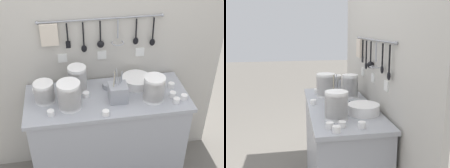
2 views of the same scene
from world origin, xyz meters
TOP-DOWN VIEW (x-y plane):
  - counter at (0.00, 0.00)m, footprint 1.23×0.52m
  - back_wall at (-0.00, 0.29)m, footprint 2.03×0.11m
  - bowl_stack_tall_left at (-0.46, 0.02)m, footprint 0.15×0.15m
  - bowl_stack_nested_right at (0.33, -0.09)m, footprint 0.16×0.16m
  - bowl_stack_wide_centre at (-0.28, -0.08)m, footprint 0.17×0.17m
  - bowl_stack_back_corner at (-0.21, 0.13)m, footprint 0.14×0.14m
  - plate_stack at (0.25, 0.12)m, footprint 0.23×0.23m
  - steel_mixing_bowl at (0.04, 0.12)m, footprint 0.11×0.11m
  - cutlery_caddy at (0.07, -0.05)m, footprint 0.13×0.13m
  - cup_back_left at (-0.16, 0.03)m, footprint 0.05×0.05m
  - cup_front_right at (0.49, -0.16)m, footprint 0.05×0.05m
  - cup_front_left at (-0.04, -0.21)m, footprint 0.05×0.05m
  - cup_edge_near at (0.49, -0.08)m, footprint 0.05×0.05m
  - cup_by_caddy at (0.52, 0.04)m, footprint 0.05×0.05m
  - cup_edge_far at (-0.53, 0.14)m, footprint 0.05×0.05m
  - cup_beside_plates at (-0.42, -0.15)m, footprint 0.05×0.05m
  - cup_mid_row at (0.56, -0.13)m, footprint 0.05×0.05m
  - cup_back_right at (-0.35, 0.16)m, footprint 0.05×0.05m

SIDE VIEW (x-z plane):
  - counter at x=0.00m, z-range 0.00..0.87m
  - cup_back_left at x=-0.16m, z-range 0.87..0.91m
  - cup_front_right at x=0.49m, z-range 0.87..0.91m
  - cup_front_left at x=-0.04m, z-range 0.87..0.91m
  - cup_edge_near at x=0.49m, z-range 0.87..0.91m
  - cup_by_caddy at x=0.52m, z-range 0.87..0.91m
  - cup_edge_far at x=-0.53m, z-range 0.87..0.91m
  - cup_beside_plates at x=-0.42m, z-range 0.87..0.91m
  - cup_mid_row at x=0.56m, z-range 0.87..0.91m
  - cup_back_right at x=-0.35m, z-range 0.87..0.91m
  - steel_mixing_bowl at x=0.04m, z-range 0.87..0.91m
  - plate_stack at x=0.25m, z-range 0.87..0.94m
  - back_wall at x=0.00m, z-range 0.00..1.83m
  - cutlery_caddy at x=0.07m, z-range 0.81..1.07m
  - bowl_stack_tall_left at x=-0.46m, z-range 0.87..1.03m
  - bowl_stack_nested_right at x=0.33m, z-range 0.87..1.07m
  - bowl_stack_back_corner at x=-0.21m, z-range 0.87..1.08m
  - bowl_stack_wide_centre at x=-0.28m, z-range 0.87..1.08m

